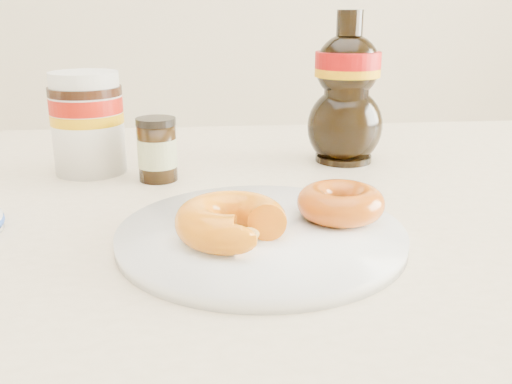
{
  "coord_description": "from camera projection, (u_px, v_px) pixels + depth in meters",
  "views": [
    {
      "loc": [
        -0.0,
        -0.53,
        0.97
      ],
      "look_at": [
        0.05,
        0.03,
        0.79
      ],
      "focal_mm": 40.0,
      "sensor_mm": 36.0,
      "label": 1
    }
  ],
  "objects": [
    {
      "name": "dining_table",
      "position": [
        207.0,
        268.0,
        0.69
      ],
      "size": [
        1.4,
        0.9,
        0.75
      ],
      "color": "beige",
      "rests_on": "ground"
    },
    {
      "name": "dark_jar",
      "position": [
        157.0,
        150.0,
        0.74
      ],
      "size": [
        0.05,
        0.05,
        0.08
      ],
      "rotation": [
        0.0,
        0.0,
        -0.33
      ],
      "color": "black",
      "rests_on": "dining_table"
    },
    {
      "name": "plate",
      "position": [
        261.0,
        235.0,
        0.55
      ],
      "size": [
        0.28,
        0.28,
        0.01
      ],
      "color": "white",
      "rests_on": "dining_table"
    },
    {
      "name": "donut_bitten",
      "position": [
        231.0,
        221.0,
        0.52
      ],
      "size": [
        0.12,
        0.12,
        0.04
      ],
      "primitive_type": "torus",
      "rotation": [
        0.0,
        0.0,
        -0.15
      ],
      "color": "orange",
      "rests_on": "plate"
    },
    {
      "name": "donut_whole",
      "position": [
        341.0,
        203.0,
        0.58
      ],
      "size": [
        0.12,
        0.12,
        0.03
      ],
      "primitive_type": "torus",
      "rotation": [
        0.0,
        0.0,
        0.41
      ],
      "color": "#A44B0A",
      "rests_on": "plate"
    },
    {
      "name": "syrup_bottle",
      "position": [
        347.0,
        88.0,
        0.82
      ],
      "size": [
        0.13,
        0.12,
        0.22
      ],
      "primitive_type": null,
      "rotation": [
        0.0,
        0.0,
        -0.22
      ],
      "color": "black",
      "rests_on": "dining_table"
    },
    {
      "name": "nutella_jar",
      "position": [
        87.0,
        119.0,
        0.77
      ],
      "size": [
        0.1,
        0.1,
        0.14
      ],
      "rotation": [
        0.0,
        0.0,
        -0.17
      ],
      "color": "white",
      "rests_on": "dining_table"
    }
  ]
}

